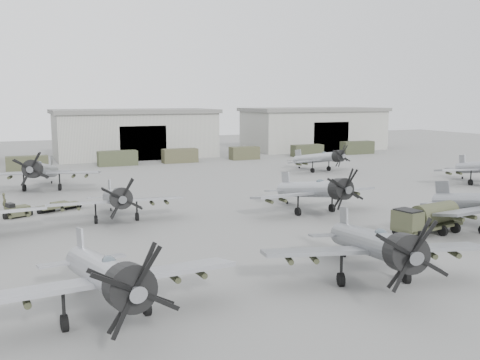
% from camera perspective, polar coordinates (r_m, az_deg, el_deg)
% --- Properties ---
extents(ground, '(220.00, 220.00, 0.00)m').
position_cam_1_polar(ground, '(42.96, 6.89, -5.77)').
color(ground, slate).
rests_on(ground, ground).
extents(hangar_center, '(29.00, 14.80, 8.70)m').
position_cam_1_polar(hangar_center, '(100.29, -11.17, 4.94)').
color(hangar_center, '#ADADA2').
rests_on(hangar_center, ground).
extents(hangar_right, '(29.00, 14.80, 8.70)m').
position_cam_1_polar(hangar_right, '(114.46, 7.84, 5.47)').
color(hangar_right, '#ADADA2').
rests_on(hangar_right, ground).
extents(support_truck_2, '(5.97, 2.20, 2.10)m').
position_cam_1_polar(support_truck_2, '(86.46, -21.76, 1.69)').
color(support_truck_2, '#3C3E29').
rests_on(support_truck_2, ground).
extents(support_truck_3, '(6.20, 2.20, 2.38)m').
position_cam_1_polar(support_truck_3, '(87.81, -12.94, 2.28)').
color(support_truck_3, '#3B402A').
rests_on(support_truck_3, ground).
extents(support_truck_4, '(5.86, 2.20, 2.32)m').
position_cam_1_polar(support_truck_4, '(90.24, -6.43, 2.60)').
color(support_truck_4, '#45432D').
rests_on(support_truck_4, ground).
extents(support_truck_5, '(5.15, 2.20, 2.23)m').
position_cam_1_polar(support_truck_5, '(94.33, 0.47, 2.89)').
color(support_truck_5, '#41412B').
rests_on(support_truck_5, ground).
extents(support_truck_6, '(5.95, 2.20, 2.16)m').
position_cam_1_polar(support_truck_6, '(100.14, 7.18, 3.14)').
color(support_truck_6, '#353925').
rests_on(support_truck_6, ground).
extents(support_truck_7, '(6.65, 2.20, 2.43)m').
position_cam_1_polar(support_truck_7, '(106.20, 12.39, 3.39)').
color(support_truck_7, '#343925').
rests_on(support_truck_7, ground).
extents(aircraft_near_0, '(13.19, 11.87, 5.26)m').
position_cam_1_polar(aircraft_near_0, '(26.45, -14.08, -9.86)').
color(aircraft_near_0, '#9A9CA3').
rests_on(aircraft_near_0, ground).
extents(aircraft_near_1, '(13.10, 11.80, 5.23)m').
position_cam_1_polar(aircraft_near_1, '(31.73, 14.32, -6.76)').
color(aircraft_near_1, gray).
rests_on(aircraft_near_1, ground).
extents(aircraft_mid_1, '(11.71, 10.54, 4.68)m').
position_cam_1_polar(aircraft_mid_1, '(47.48, -13.07, -1.91)').
color(aircraft_mid_1, gray).
rests_on(aircraft_mid_1, ground).
extents(aircraft_mid_2, '(12.52, 11.27, 5.02)m').
position_cam_1_polar(aircraft_mid_2, '(50.07, 8.15, -1.05)').
color(aircraft_mid_2, '#95989D').
rests_on(aircraft_mid_2, ground).
extents(aircraft_far_0, '(13.28, 11.96, 5.29)m').
position_cam_1_polar(aircraft_far_0, '(66.06, -20.47, 0.96)').
color(aircraft_far_0, gray).
rests_on(aircraft_far_0, ground).
extents(aircraft_far_1, '(11.21, 10.09, 4.46)m').
position_cam_1_polar(aircraft_far_1, '(79.24, 8.69, 2.34)').
color(aircraft_far_1, '#9A9DA2').
rests_on(aircraft_far_1, ground).
extents(fuel_tanker, '(6.60, 3.70, 2.44)m').
position_cam_1_polar(fuel_tanker, '(44.81, 19.32, -3.75)').
color(fuel_tanker, '#3B3E28').
rests_on(fuel_tanker, ground).
extents(tug_trailer, '(7.03, 3.93, 1.42)m').
position_cam_1_polar(tug_trailer, '(53.14, -21.10, -2.90)').
color(tug_trailer, '#40422B').
rests_on(tug_trailer, ground).
extents(ground_crew, '(0.55, 0.67, 1.57)m').
position_cam_1_polar(ground_crew, '(56.95, -23.84, -2.06)').
color(ground_crew, '#3F412A').
rests_on(ground_crew, ground).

